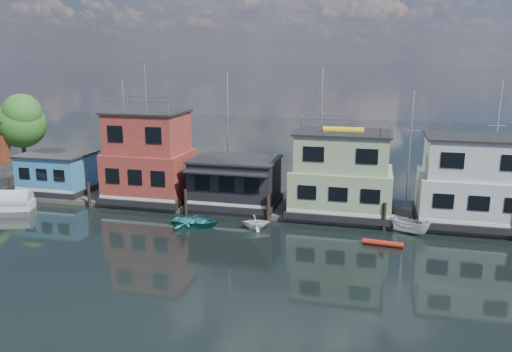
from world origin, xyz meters
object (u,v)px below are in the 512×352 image
(houseboat_white, at_px, (474,182))
(red_kayak, at_px, (383,243))
(houseboat_blue, at_px, (58,173))
(houseboat_dark, at_px, (235,181))
(dinghy_white, at_px, (256,222))
(dinghy_teal, at_px, (195,222))
(motorboat, at_px, (409,225))
(houseboat_green, at_px, (342,174))
(houseboat_red, at_px, (149,158))
(tarp_runabout, at_px, (5,202))

(houseboat_white, distance_m, red_kayak, 9.55)
(houseboat_blue, xyz_separation_m, red_kayak, (29.94, -6.09, -2.00))
(houseboat_dark, distance_m, red_kayak, 14.02)
(houseboat_blue, height_order, red_kayak, houseboat_blue)
(houseboat_dark, height_order, red_kayak, houseboat_dark)
(houseboat_dark, bearing_deg, houseboat_blue, 179.94)
(dinghy_white, bearing_deg, houseboat_blue, 61.01)
(houseboat_white, relative_size, red_kayak, 3.01)
(houseboat_white, bearing_deg, red_kayak, -137.13)
(houseboat_white, relative_size, dinghy_teal, 2.29)
(houseboat_white, bearing_deg, houseboat_blue, -180.00)
(motorboat, height_order, red_kayak, motorboat)
(houseboat_green, bearing_deg, dinghy_white, -141.68)
(houseboat_blue, bearing_deg, houseboat_white, 0.00)
(houseboat_green, bearing_deg, houseboat_blue, -180.00)
(houseboat_red, distance_m, tarp_runabout, 12.78)
(dinghy_white, height_order, tarp_runabout, tarp_runabout)
(houseboat_green, bearing_deg, houseboat_white, -0.00)
(houseboat_dark, bearing_deg, houseboat_red, 179.86)
(houseboat_white, bearing_deg, houseboat_dark, -179.94)
(houseboat_blue, bearing_deg, houseboat_dark, -0.06)
(houseboat_dark, distance_m, dinghy_white, 5.89)
(motorboat, bearing_deg, houseboat_red, 109.21)
(houseboat_white, height_order, dinghy_teal, houseboat_white)
(dinghy_teal, bearing_deg, houseboat_red, 46.69)
(dinghy_teal, xyz_separation_m, dinghy_white, (4.70, 0.57, 0.19))
(houseboat_blue, xyz_separation_m, tarp_runabout, (-1.66, -5.19, -1.52))
(dinghy_teal, xyz_separation_m, red_kayak, (14.15, -0.77, -0.18))
(motorboat, bearing_deg, houseboat_dark, 105.07)
(motorboat, xyz_separation_m, tarp_runabout, (-33.45, -2.18, 0.05))
(houseboat_red, distance_m, houseboat_green, 17.01)
(houseboat_blue, height_order, motorboat, houseboat_blue)
(dinghy_white, distance_m, red_kayak, 9.55)
(houseboat_dark, distance_m, houseboat_green, 9.07)
(dinghy_white, bearing_deg, houseboat_dark, 16.40)
(houseboat_blue, height_order, houseboat_green, houseboat_green)
(dinghy_white, bearing_deg, houseboat_white, -89.44)
(houseboat_green, relative_size, red_kayak, 3.01)
(houseboat_dark, distance_m, motorboat, 14.71)
(houseboat_blue, height_order, dinghy_white, houseboat_blue)
(dinghy_white, xyz_separation_m, red_kayak, (9.45, -1.34, -0.37))
(houseboat_dark, xyz_separation_m, motorboat, (14.29, -2.99, -1.78))
(houseboat_blue, relative_size, dinghy_white, 2.96)
(houseboat_red, relative_size, motorboat, 3.59)
(houseboat_green, height_order, tarp_runabout, houseboat_green)
(houseboat_dark, height_order, dinghy_teal, houseboat_dark)
(houseboat_blue, distance_m, houseboat_red, 9.69)
(houseboat_blue, xyz_separation_m, houseboat_dark, (17.50, -0.02, 0.21))
(houseboat_white, distance_m, dinghy_white, 16.96)
(houseboat_white, relative_size, dinghy_white, 3.88)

